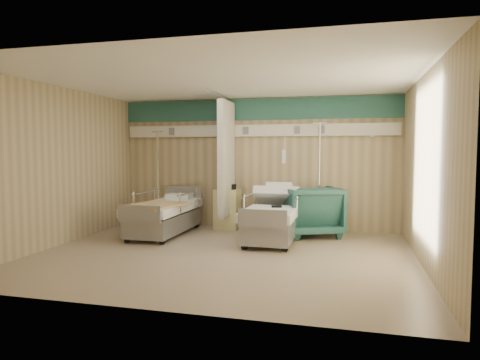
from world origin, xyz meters
name	(u,v)px	position (x,y,z in m)	size (l,w,h in m)	color
ground	(223,254)	(0.00, 0.00, 0.00)	(6.00, 5.00, 0.00)	gray
room_walls	(225,139)	(-0.03, 0.25, 1.86)	(6.04, 5.04, 2.82)	tan
bed_right	(273,223)	(0.60, 1.30, 0.32)	(1.00, 2.16, 0.63)	white
bed_left	(165,219)	(-1.60, 1.30, 0.32)	(1.00, 2.16, 0.63)	white
bedside_cabinet	(227,209)	(-0.55, 2.20, 0.42)	(0.50, 0.48, 0.85)	beige
visitor_armchair	(311,211)	(1.25, 1.90, 0.49)	(1.05, 1.08, 0.98)	#1F4E46
waffle_blanket	(312,184)	(1.25, 1.88, 1.02)	(0.65, 0.58, 0.07)	white
iv_stand_right	(319,211)	(1.38, 2.17, 0.46)	(0.40, 0.40, 2.23)	silver
iv_stand_left	(159,207)	(-2.08, 2.05, 0.43)	(0.38, 0.38, 2.10)	silver
call_remote	(277,206)	(0.68, 1.19, 0.65)	(0.18, 0.08, 0.04)	black
tan_blanket	(156,205)	(-1.57, 0.84, 0.65)	(0.89, 1.12, 0.04)	tan
toiletry_bag	(231,187)	(-0.46, 2.19, 0.91)	(0.20, 0.13, 0.11)	black
white_cup	(220,186)	(-0.74, 2.26, 0.91)	(0.08, 0.08, 0.12)	white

